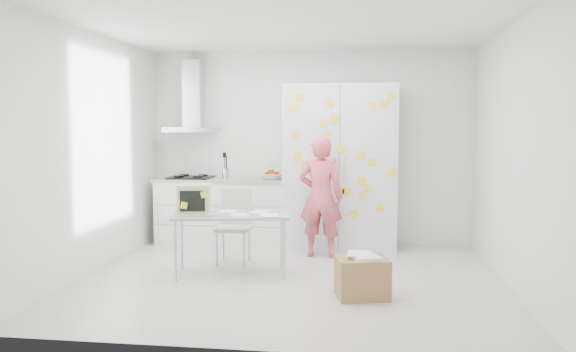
# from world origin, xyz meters

# --- Properties ---
(floor) EXTENTS (4.50, 4.00, 0.02)m
(floor) POSITION_xyz_m (0.00, 0.00, -0.01)
(floor) COLOR silver
(floor) RESTS_ON ground
(walls) EXTENTS (4.52, 4.01, 2.70)m
(walls) POSITION_xyz_m (0.00, 0.72, 1.35)
(walls) COLOR white
(walls) RESTS_ON ground
(ceiling) EXTENTS (4.50, 4.00, 0.02)m
(ceiling) POSITION_xyz_m (0.00, 0.00, 2.70)
(ceiling) COLOR white
(ceiling) RESTS_ON walls
(counter_run) EXTENTS (1.84, 0.63, 1.28)m
(counter_run) POSITION_xyz_m (-1.20, 1.70, 0.47)
(counter_run) COLOR white
(counter_run) RESTS_ON ground
(range_hood) EXTENTS (0.70, 0.48, 1.01)m
(range_hood) POSITION_xyz_m (-1.65, 1.84, 1.96)
(range_hood) COLOR silver
(range_hood) RESTS_ON walls
(tall_cabinet) EXTENTS (1.50, 0.68, 2.20)m
(tall_cabinet) POSITION_xyz_m (0.45, 1.67, 1.10)
(tall_cabinet) COLOR silver
(tall_cabinet) RESTS_ON ground
(person) EXTENTS (0.59, 0.42, 1.53)m
(person) POSITION_xyz_m (0.23, 1.07, 0.76)
(person) COLOR #D4525C
(person) RESTS_ON ground
(desk) EXTENTS (1.36, 0.86, 1.00)m
(desk) POSITION_xyz_m (-0.95, 0.06, 0.76)
(desk) COLOR #A1A3AC
(desk) RESTS_ON ground
(chair) EXTENTS (0.40, 0.40, 0.88)m
(chair) POSITION_xyz_m (-0.78, 0.62, 0.50)
(chair) COLOR #BBBBB9
(chair) RESTS_ON ground
(cardboard_box) EXTENTS (0.56, 0.49, 0.42)m
(cardboard_box) POSITION_xyz_m (0.76, -0.59, 0.20)
(cardboard_box) COLOR olive
(cardboard_box) RESTS_ON ground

